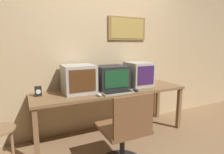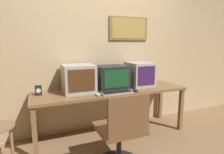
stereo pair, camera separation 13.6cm
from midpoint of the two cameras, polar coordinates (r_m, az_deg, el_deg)
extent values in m
cube|color=#D1B284|center=(2.99, -1.40, 8.83)|extent=(8.00, 0.05, 2.60)
cube|color=olive|center=(3.15, 6.41, 14.48)|extent=(0.68, 0.02, 0.37)
cube|color=#B79347|center=(3.14, 6.53, 14.49)|extent=(0.60, 0.01, 0.32)
cube|color=olive|center=(2.75, 1.42, -4.29)|extent=(2.25, 0.62, 0.04)
cube|color=olive|center=(2.40, -20.95, -16.16)|extent=(0.06, 0.06, 0.67)
cube|color=olive|center=(3.24, 21.36, -9.24)|extent=(0.06, 0.06, 0.67)
cube|color=olive|center=(2.88, -21.36, -11.66)|extent=(0.06, 0.06, 0.67)
cube|color=olive|center=(3.61, 15.52, -6.92)|extent=(0.06, 0.06, 0.67)
cube|color=#B7B2A8|center=(2.62, -8.75, -0.44)|extent=(0.42, 0.40, 0.38)
cube|color=#563319|center=(2.43, -7.57, -1.07)|extent=(0.35, 0.01, 0.29)
cube|color=black|center=(2.81, 1.25, -0.03)|extent=(0.46, 0.37, 0.34)
cube|color=#194C28|center=(2.64, 2.95, -0.56)|extent=(0.38, 0.01, 0.26)
cube|color=#B7B2A8|center=(3.02, 9.62, 0.85)|extent=(0.35, 0.40, 0.37)
cube|color=#3D1E56|center=(2.85, 11.85, 0.38)|extent=(0.29, 0.01, 0.28)
cube|color=#A8A399|center=(2.53, 3.07, -4.85)|extent=(0.43, 0.15, 0.02)
cube|color=black|center=(2.53, 3.07, -4.57)|extent=(0.40, 0.12, 0.00)
ellipsoid|color=#282D3D|center=(2.66, 8.70, -4.06)|extent=(0.06, 0.11, 0.04)
ellipsoid|color=silver|center=(2.44, -2.78, -5.33)|extent=(0.06, 0.10, 0.03)
cube|color=black|center=(2.60, -20.15, -3.83)|extent=(0.08, 0.05, 0.13)
cylinder|color=white|center=(2.58, -20.12, -3.96)|extent=(0.06, 0.00, 0.06)
cylinder|color=#282828|center=(2.25, 3.97, -20.35)|extent=(0.06, 0.06, 0.40)
cube|color=brown|center=(2.15, 4.04, -15.27)|extent=(0.49, 0.49, 0.04)
cube|color=brown|center=(1.88, 7.31, -11.72)|extent=(0.45, 0.04, 0.41)
cylinder|color=#8E6B47|center=(2.51, -26.77, -17.99)|extent=(0.04, 0.04, 0.45)
camera|label=1|loc=(0.07, -88.56, 0.26)|focal=30.00mm
camera|label=2|loc=(0.07, 91.44, -0.26)|focal=30.00mm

